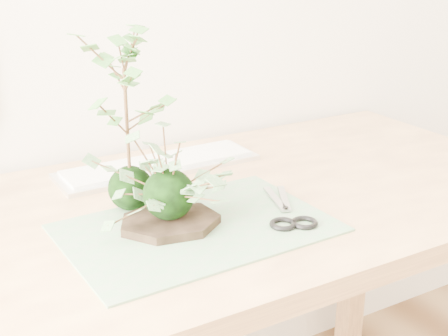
{
  "coord_description": "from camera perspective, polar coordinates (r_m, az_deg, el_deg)",
  "views": [
    {
      "loc": [
        -0.51,
        0.27,
        1.21
      ],
      "look_at": [
        0.0,
        1.14,
        0.84
      ],
      "focal_mm": 50.0,
      "sensor_mm": 36.0,
      "label": 1
    }
  ],
  "objects": [
    {
      "name": "keyboard",
      "position": [
        1.36,
        -6.0,
        0.28
      ],
      "size": [
        0.45,
        0.14,
        0.02
      ],
      "rotation": [
        0.0,
        0.0,
        0.02
      ],
      "color": "silver",
      "rests_on": "desk"
    },
    {
      "name": "desk",
      "position": [
        1.2,
        -4.73,
        -7.66
      ],
      "size": [
        1.6,
        0.7,
        0.74
      ],
      "color": "#DFAF6E",
      "rests_on": "ground_plane"
    },
    {
      "name": "maple_kokedama",
      "position": [
        1.1,
        -9.08,
        7.93
      ],
      "size": [
        0.2,
        0.2,
        0.35
      ],
      "rotation": [
        0.0,
        0.0,
        -0.09
      ],
      "color": "black",
      "rests_on": "desk"
    },
    {
      "name": "ivy_kokedama",
      "position": [
        1.05,
        -5.14,
        -0.31
      ],
      "size": [
        0.32,
        0.32,
        0.18
      ],
      "rotation": [
        0.0,
        0.0,
        -0.37
      ],
      "color": "black",
      "rests_on": "stone_dish"
    },
    {
      "name": "stone_dish",
      "position": [
        1.08,
        -4.98,
        -4.94
      ],
      "size": [
        0.21,
        0.21,
        0.01
      ],
      "primitive_type": "cylinder",
      "rotation": [
        0.0,
        0.0,
        -0.19
      ],
      "color": "black",
      "rests_on": "cutting_mat"
    },
    {
      "name": "scissors",
      "position": [
        1.12,
        6.59,
        -4.44
      ],
      "size": [
        0.1,
        0.2,
        0.01
      ],
      "rotation": [
        0.0,
        0.0,
        -0.39
      ],
      "color": "#9B9B9C",
      "rests_on": "cutting_mat"
    },
    {
      "name": "cutting_mat",
      "position": [
        1.08,
        -2.45,
        -5.5
      ],
      "size": [
        0.46,
        0.32,
        0.0
      ],
      "primitive_type": "cube",
      "rotation": [
        0.0,
        0.0,
        0.03
      ],
      "color": "#5F8E61",
      "rests_on": "desk"
    }
  ]
}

